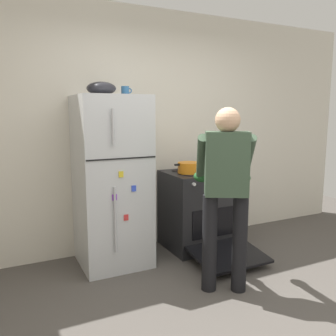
% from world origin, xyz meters
% --- Properties ---
extents(ground, '(8.00, 8.00, 0.00)m').
position_xyz_m(ground, '(0.00, 0.00, 0.00)').
color(ground, '#4C4742').
extents(kitchen_wall_back, '(6.00, 0.10, 2.70)m').
position_xyz_m(kitchen_wall_back, '(0.00, 1.95, 1.35)').
color(kitchen_wall_back, silver).
rests_on(kitchen_wall_back, ground).
extents(refrigerator, '(0.68, 0.72, 1.72)m').
position_xyz_m(refrigerator, '(-0.49, 1.57, 0.86)').
color(refrigerator, silver).
rests_on(refrigerator, ground).
extents(stove_range, '(0.76, 1.20, 0.89)m').
position_xyz_m(stove_range, '(0.55, 1.55, 0.43)').
color(stove_range, black).
rests_on(stove_range, ground).
extents(person_cook, '(0.65, 0.70, 1.60)m').
position_xyz_m(person_cook, '(0.23, 0.60, 0.95)').
color(person_cook, black).
rests_on(person_cook, ground).
extents(red_pot, '(0.35, 0.25, 0.12)m').
position_xyz_m(red_pot, '(0.39, 1.52, 0.95)').
color(red_pot, orange).
rests_on(red_pot, stove_range).
extents(coffee_mug, '(0.11, 0.08, 0.10)m').
position_xyz_m(coffee_mug, '(-0.30, 1.62, 1.77)').
color(coffee_mug, '#2D6093').
rests_on(coffee_mug, refrigerator).
extents(pepper_mill, '(0.05, 0.05, 0.16)m').
position_xyz_m(pepper_mill, '(0.85, 1.77, 0.97)').
color(pepper_mill, brown).
rests_on(pepper_mill, stove_range).
extents(mixing_bowl, '(0.28, 0.28, 0.13)m').
position_xyz_m(mixing_bowl, '(-0.57, 1.57, 1.79)').
color(mixing_bowl, black).
rests_on(mixing_bowl, refrigerator).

